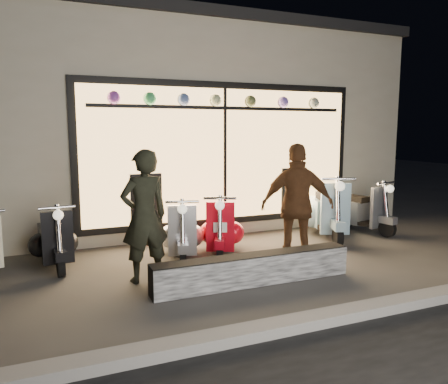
# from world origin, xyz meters

# --- Properties ---
(ground) EXTENTS (40.00, 40.00, 0.00)m
(ground) POSITION_xyz_m (0.00, 0.00, 0.00)
(ground) COLOR #383533
(ground) RESTS_ON ground
(kerb) EXTENTS (40.00, 0.25, 0.12)m
(kerb) POSITION_xyz_m (0.00, -2.00, 0.06)
(kerb) COLOR slate
(kerb) RESTS_ON ground
(shop_building) EXTENTS (10.20, 6.23, 4.20)m
(shop_building) POSITION_xyz_m (0.00, 4.98, 2.10)
(shop_building) COLOR beige
(shop_building) RESTS_ON ground
(graffiti_barrier) EXTENTS (2.73, 0.28, 0.40)m
(graffiti_barrier) POSITION_xyz_m (0.12, -0.65, 0.20)
(graffiti_barrier) COLOR black
(graffiti_barrier) RESTS_ON ground
(scooter_silver) EXTENTS (0.66, 1.34, 0.95)m
(scooter_silver) POSITION_xyz_m (-0.35, 0.99, 0.38)
(scooter_silver) COLOR black
(scooter_silver) RESTS_ON ground
(scooter_red) EXTENTS (0.80, 1.32, 0.97)m
(scooter_red) POSITION_xyz_m (0.34, 0.96, 0.39)
(scooter_red) COLOR black
(scooter_red) RESTS_ON ground
(scooter_black) EXTENTS (0.48, 1.31, 0.94)m
(scooter_black) POSITION_xyz_m (-2.24, 1.29, 0.38)
(scooter_black) COLOR black
(scooter_black) RESTS_ON ground
(scooter_blue) EXTENTS (0.92, 1.57, 1.14)m
(scooter_blue) POSITION_xyz_m (2.61, 1.20, 0.46)
(scooter_blue) COLOR black
(scooter_blue) RESTS_ON ground
(scooter_grey) EXTENTS (0.66, 1.40, 1.00)m
(scooter_grey) POSITION_xyz_m (3.41, 1.34, 0.40)
(scooter_grey) COLOR black
(scooter_grey) RESTS_ON ground
(man) EXTENTS (0.70, 0.51, 1.76)m
(man) POSITION_xyz_m (-1.15, 0.03, 0.88)
(man) COLOR black
(man) RESTS_ON ground
(woman) EXTENTS (1.15, 0.80, 1.81)m
(woman) POSITION_xyz_m (1.08, -0.17, 0.91)
(woman) COLOR brown
(woman) RESTS_ON ground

